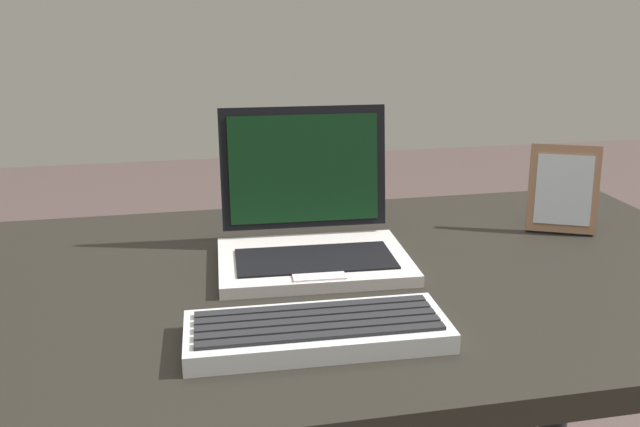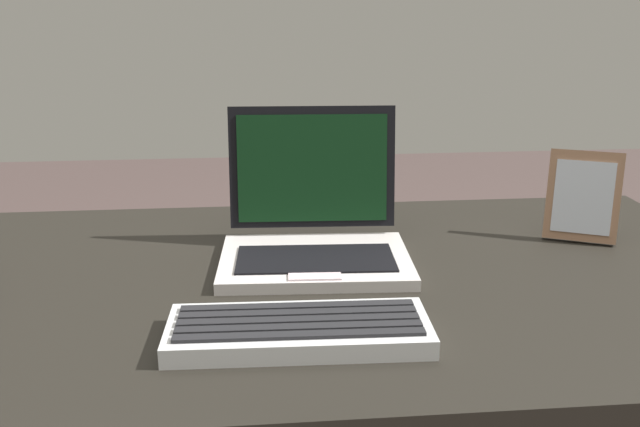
% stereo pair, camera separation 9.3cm
% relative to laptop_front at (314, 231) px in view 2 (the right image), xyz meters
% --- Properties ---
extents(desk, '(1.30, 0.68, 0.76)m').
position_rel_laptop_front_xyz_m(desk, '(-0.01, -0.07, -0.16)').
color(desk, black).
rests_on(desk, ground).
extents(laptop_front, '(0.28, 0.23, 0.22)m').
position_rel_laptop_front_xyz_m(laptop_front, '(0.00, 0.00, 0.00)').
color(laptop_front, '#BCB6B2').
rests_on(laptop_front, desk).
extents(external_keyboard, '(0.30, 0.12, 0.03)m').
position_rel_laptop_front_xyz_m(external_keyboard, '(-0.04, -0.25, -0.03)').
color(external_keyboard, '#B5B6B7').
rests_on(external_keyboard, desk).
extents(photo_frame, '(0.12, 0.08, 0.15)m').
position_rel_laptop_front_xyz_m(photo_frame, '(0.43, 0.04, 0.03)').
color(photo_frame, '#8D6449').
rests_on(photo_frame, desk).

